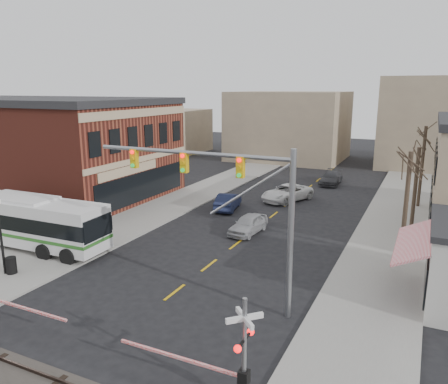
{
  "coord_description": "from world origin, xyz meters",
  "views": [
    {
      "loc": [
        11.49,
        -16.07,
        10.57
      ],
      "look_at": [
        -1.17,
        10.59,
        3.5
      ],
      "focal_mm": 35.0,
      "sensor_mm": 36.0,
      "label": 1
    }
  ],
  "objects_px": {
    "traffic_signal_mast": "(233,192)",
    "trash_bin": "(11,265)",
    "car_b": "(228,201)",
    "pedestrian_near": "(71,244)",
    "transit_bus": "(21,220)",
    "pedestrian_far": "(76,222)",
    "car_a": "(248,224)",
    "rr_crossing_east": "(232,351)",
    "car_c": "(287,193)",
    "car_d": "(331,178)"
  },
  "relations": [
    {
      "from": "traffic_signal_mast",
      "to": "trash_bin",
      "type": "height_order",
      "value": "traffic_signal_mast"
    },
    {
      "from": "car_b",
      "to": "pedestrian_near",
      "type": "height_order",
      "value": "pedestrian_near"
    },
    {
      "from": "traffic_signal_mast",
      "to": "trash_bin",
      "type": "relative_size",
      "value": 10.96
    },
    {
      "from": "transit_bus",
      "to": "pedestrian_far",
      "type": "relative_size",
      "value": 7.77
    },
    {
      "from": "trash_bin",
      "to": "car_a",
      "type": "height_order",
      "value": "car_a"
    },
    {
      "from": "rr_crossing_east",
      "to": "car_a",
      "type": "bearing_deg",
      "value": 110.57
    },
    {
      "from": "car_a",
      "to": "pedestrian_near",
      "type": "relative_size",
      "value": 2.55
    },
    {
      "from": "rr_crossing_east",
      "to": "car_c",
      "type": "distance_m",
      "value": 28.19
    },
    {
      "from": "car_c",
      "to": "pedestrian_near",
      "type": "bearing_deg",
      "value": -89.73
    },
    {
      "from": "car_d",
      "to": "rr_crossing_east",
      "type": "bearing_deg",
      "value": -84.16
    },
    {
      "from": "transit_bus",
      "to": "trash_bin",
      "type": "height_order",
      "value": "transit_bus"
    },
    {
      "from": "car_b",
      "to": "pedestrian_near",
      "type": "distance_m",
      "value": 15.23
    },
    {
      "from": "car_b",
      "to": "car_d",
      "type": "height_order",
      "value": "car_b"
    },
    {
      "from": "transit_bus",
      "to": "car_b",
      "type": "height_order",
      "value": "transit_bus"
    },
    {
      "from": "rr_crossing_east",
      "to": "car_a",
      "type": "xyz_separation_m",
      "value": [
        -6.34,
        16.89,
        -1.26
      ]
    },
    {
      "from": "car_d",
      "to": "car_a",
      "type": "bearing_deg",
      "value": -96.61
    },
    {
      "from": "transit_bus",
      "to": "car_b",
      "type": "xyz_separation_m",
      "value": [
        8.73,
        14.4,
        -1.14
      ]
    },
    {
      "from": "transit_bus",
      "to": "car_d",
      "type": "bearing_deg",
      "value": 62.89
    },
    {
      "from": "transit_bus",
      "to": "car_c",
      "type": "bearing_deg",
      "value": 57.35
    },
    {
      "from": "car_d",
      "to": "pedestrian_near",
      "type": "bearing_deg",
      "value": -110.39
    },
    {
      "from": "pedestrian_far",
      "to": "trash_bin",
      "type": "bearing_deg",
      "value": -99.39
    },
    {
      "from": "transit_bus",
      "to": "car_b",
      "type": "relative_size",
      "value": 2.91
    },
    {
      "from": "traffic_signal_mast",
      "to": "car_d",
      "type": "distance_m",
      "value": 30.69
    },
    {
      "from": "traffic_signal_mast",
      "to": "car_a",
      "type": "height_order",
      "value": "traffic_signal_mast"
    },
    {
      "from": "car_b",
      "to": "car_c",
      "type": "bearing_deg",
      "value": -137.78
    },
    {
      "from": "transit_bus",
      "to": "pedestrian_near",
      "type": "xyz_separation_m",
      "value": [
        4.55,
        -0.24,
        -0.94
      ]
    },
    {
      "from": "car_b",
      "to": "trash_bin",
      "type": "bearing_deg",
      "value": 61.99
    },
    {
      "from": "trash_bin",
      "to": "car_a",
      "type": "bearing_deg",
      "value": 53.44
    },
    {
      "from": "traffic_signal_mast",
      "to": "car_b",
      "type": "relative_size",
      "value": 2.37
    },
    {
      "from": "car_b",
      "to": "car_c",
      "type": "height_order",
      "value": "car_c"
    },
    {
      "from": "trash_bin",
      "to": "car_a",
      "type": "relative_size",
      "value": 0.23
    },
    {
      "from": "rr_crossing_east",
      "to": "car_d",
      "type": "xyz_separation_m",
      "value": [
        -4.41,
        36.63,
        -1.26
      ]
    },
    {
      "from": "transit_bus",
      "to": "pedestrian_near",
      "type": "height_order",
      "value": "transit_bus"
    },
    {
      "from": "transit_bus",
      "to": "car_b",
      "type": "distance_m",
      "value": 16.88
    },
    {
      "from": "trash_bin",
      "to": "car_c",
      "type": "xyz_separation_m",
      "value": [
        9.22,
        23.29,
        0.17
      ]
    },
    {
      "from": "transit_bus",
      "to": "car_c",
      "type": "relative_size",
      "value": 2.34
    },
    {
      "from": "traffic_signal_mast",
      "to": "pedestrian_far",
      "type": "relative_size",
      "value": 6.33
    },
    {
      "from": "car_a",
      "to": "trash_bin",
      "type": "bearing_deg",
      "value": -121.74
    },
    {
      "from": "car_a",
      "to": "car_c",
      "type": "height_order",
      "value": "car_c"
    },
    {
      "from": "pedestrian_near",
      "to": "pedestrian_far",
      "type": "distance_m",
      "value": 4.76
    },
    {
      "from": "traffic_signal_mast",
      "to": "trash_bin",
      "type": "xyz_separation_m",
      "value": [
        -12.95,
        -2.33,
        -5.17
      ]
    },
    {
      "from": "trash_bin",
      "to": "car_c",
      "type": "distance_m",
      "value": 25.05
    },
    {
      "from": "car_c",
      "to": "car_d",
      "type": "bearing_deg",
      "value": 98.77
    },
    {
      "from": "traffic_signal_mast",
      "to": "car_d",
      "type": "height_order",
      "value": "traffic_signal_mast"
    },
    {
      "from": "transit_bus",
      "to": "car_d",
      "type": "height_order",
      "value": "transit_bus"
    },
    {
      "from": "car_b",
      "to": "car_c",
      "type": "xyz_separation_m",
      "value": [
        3.83,
        5.2,
        0.04
      ]
    },
    {
      "from": "car_d",
      "to": "car_b",
      "type": "bearing_deg",
      "value": -113.71
    },
    {
      "from": "car_c",
      "to": "car_b",
      "type": "bearing_deg",
      "value": -104.1
    },
    {
      "from": "car_c",
      "to": "car_d",
      "type": "xyz_separation_m",
      "value": [
        2.22,
        9.26,
        -0.06
      ]
    },
    {
      "from": "traffic_signal_mast",
      "to": "transit_bus",
      "type": "bearing_deg",
      "value": 175.19
    }
  ]
}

